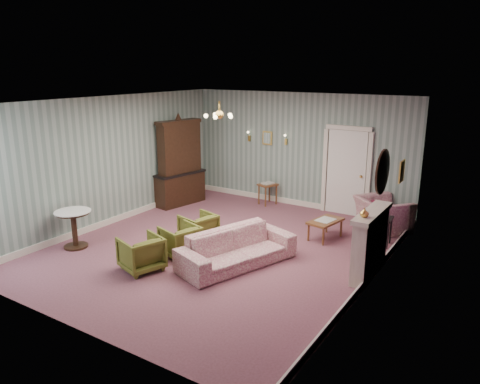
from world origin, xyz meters
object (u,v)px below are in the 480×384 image
Objects in this scene: olive_chair_a at (141,252)px; dresser at (179,160)px; sofa_chintz at (237,242)px; pedestal_table at (74,229)px; olive_chair_b at (180,239)px; fireplace at (370,243)px; wingback_chair at (383,209)px; side_table_black at (381,231)px; olive_chair_c at (198,226)px; coffee_table at (325,229)px.

olive_chair_a is 4.18m from dresser.
sofa_chintz is 3.35m from pedestal_table.
fireplace reaches higher than olive_chair_b.
sofa_chintz is 1.58× the size of fireplace.
sofa_chintz reaches higher than pedestal_table.
wingback_chair reaches higher than side_table_black.
olive_chair_c is 1.42m from sofa_chintz.
olive_chair_c is at bearing -151.59° from olive_chair_b.
fireplace is 1.82× the size of pedestal_table.
dresser is at bearing -123.28° from olive_chair_b.
olive_chair_b is at bearing 92.47° from wingback_chair.
wingback_chair is 1.00m from side_table_black.
olive_chair_b is 0.28× the size of dresser.
olive_chair_a is at bearing -150.08° from fireplace.
coffee_table is (0.85, 2.11, -0.23)m from sofa_chintz.
olive_chair_c is at bearing -161.88° from olive_chair_a.
olive_chair_a is 0.29× the size of dresser.
sofa_chintz is 0.95× the size of dresser.
olive_chair_c is (0.01, 1.64, -0.02)m from olive_chair_a.
side_table_black is at bearing 134.11° from olive_chair_c.
olive_chair_a is 5.36m from wingback_chair.
dresser is at bearing -131.55° from olive_chair_a.
fireplace is (3.47, 2.00, 0.24)m from olive_chair_a.
side_table_black is (3.26, 3.47, -0.05)m from olive_chair_a.
wingback_chair is (3.01, 2.78, 0.15)m from olive_chair_c.
olive_chair_b is at bearing 120.12° from sofa_chintz.
olive_chair_c is at bearing -32.34° from dresser.
dresser is 5.76m from fireplace.
dresser is (-2.21, 2.68, 0.84)m from olive_chair_b.
coffee_table is (-0.85, -1.22, -0.27)m from wingback_chair.
wingback_chair is 1.51m from coffee_table.
olive_chair_a is 1.88m from pedestal_table.
fireplace is at bearing -42.78° from coffee_table.
olive_chair_b is at bearing -161.26° from fireplace.
coffee_table is at bearing -166.19° from side_table_black.
olive_chair_b is 3.50m from fireplace.
dresser is at bearing 175.21° from coffee_table.
olive_chair_b is at bearing -130.71° from coffee_table.
dresser reaches higher than olive_chair_c.
sofa_chintz is at bearing 81.91° from olive_chair_c.
sofa_chintz reaches higher than side_table_black.
side_table_black is (1.09, 0.27, 0.09)m from coffee_table.
dresser is 3.95× the size of side_table_black.
olive_chair_c reaches higher than side_table_black.
olive_chair_c is at bearing 39.95° from pedestal_table.
sofa_chintz is 4.22m from dresser.
sofa_chintz is 3.74m from wingback_chair.
pedestal_table is (0.16, -3.49, -0.79)m from dresser.
olive_chair_b is at bearing -172.08° from olive_chair_a.
dresser is 3.58m from pedestal_table.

